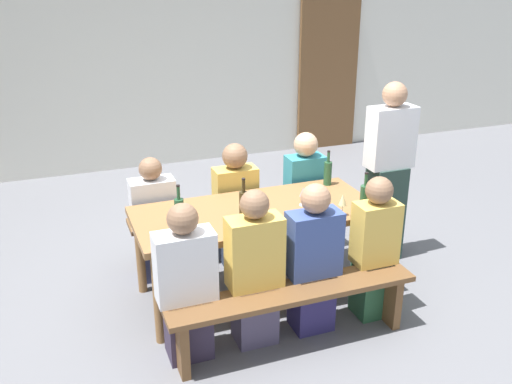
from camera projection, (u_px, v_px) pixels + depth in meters
name	position (u px, v px, depth m)	size (l,w,h in m)	color
ground_plane	(256.00, 293.00, 4.69)	(24.00, 24.00, 0.00)	slate
back_wall	(157.00, 43.00, 7.24)	(14.00, 0.20, 3.20)	silver
wooden_door	(328.00, 76.00, 8.11)	(0.90, 0.06, 2.10)	brown
tasting_table	(256.00, 219.00, 4.44)	(1.89, 0.85, 0.75)	olive
bench_near	(293.00, 302.00, 3.93)	(1.79, 0.30, 0.45)	brown
bench_far	(228.00, 220.00, 5.19)	(1.79, 0.30, 0.45)	brown
wine_bottle_0	(328.00, 172.00, 4.88)	(0.07, 0.07, 0.31)	#234C2D
wine_bottle_1	(179.00, 213.00, 4.06)	(0.07, 0.07, 0.33)	#234C2D
wine_bottle_2	(244.00, 204.00, 4.22)	(0.07, 0.07, 0.32)	#332814
wine_bottle_3	(365.00, 198.00, 4.33)	(0.07, 0.07, 0.33)	#234C2D
wine_glass_0	(343.00, 201.00, 4.27)	(0.06, 0.06, 0.17)	silver
wine_glass_1	(303.00, 193.00, 4.46)	(0.06, 0.06, 0.15)	silver
seated_guest_near_0	(186.00, 287.00, 3.76)	(0.40, 0.24, 1.13)	#352B42
seated_guest_near_1	(255.00, 272.00, 3.91)	(0.38, 0.24, 1.16)	#4E4561
seated_guest_near_2	(313.00, 262.00, 4.06)	(0.38, 0.24, 1.14)	navy
seated_guest_near_3	(374.00, 250.00, 4.22)	(0.32, 0.24, 1.13)	#295837
seated_guest_far_0	(154.00, 222.00, 4.77)	(0.37, 0.24, 1.08)	#383E69
seated_guest_far_1	(236.00, 207.00, 4.99)	(0.37, 0.24, 1.12)	#333E58
seated_guest_far_2	(304.00, 195.00, 5.20)	(0.34, 0.24, 1.15)	#4F3245
standing_host	(387.00, 176.00, 5.00)	(0.40, 0.24, 1.62)	#263C35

